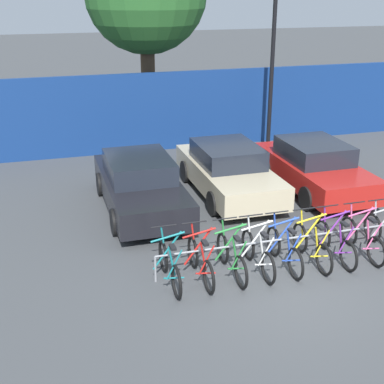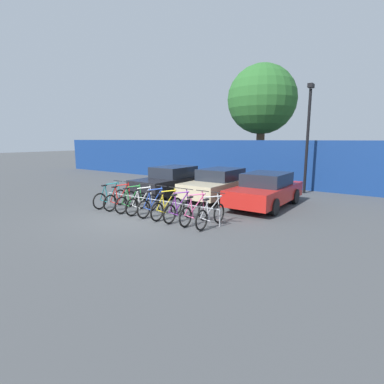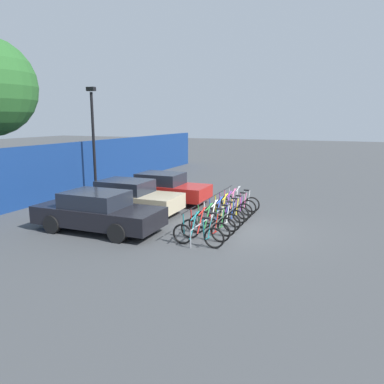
% 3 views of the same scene
% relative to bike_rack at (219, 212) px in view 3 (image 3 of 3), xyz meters
% --- Properties ---
extents(ground_plane, '(120.00, 120.00, 0.00)m').
position_rel_bike_rack_xyz_m(ground_plane, '(-0.26, -0.68, -0.50)').
color(ground_plane, '#424447').
extents(hoarding_wall, '(36.00, 0.16, 2.71)m').
position_rel_bike_rack_xyz_m(hoarding_wall, '(-0.26, 8.82, 0.85)').
color(hoarding_wall, navy).
rests_on(hoarding_wall, ground).
extents(bike_rack, '(5.42, 0.04, 0.57)m').
position_rel_bike_rack_xyz_m(bike_rack, '(0.00, 0.00, 0.00)').
color(bike_rack, gray).
rests_on(bike_rack, ground).
extents(bicycle_teal, '(0.68, 1.71, 1.05)m').
position_rel_bike_rack_xyz_m(bicycle_teal, '(-2.44, -0.15, -0.13)').
color(bicycle_teal, black).
rests_on(bicycle_teal, ground).
extents(bicycle_red, '(0.68, 1.71, 1.05)m').
position_rel_bike_rack_xyz_m(bicycle_red, '(-1.81, -0.15, -0.13)').
color(bicycle_red, black).
rests_on(bicycle_red, ground).
extents(bicycle_green, '(0.68, 1.71, 1.05)m').
position_rel_bike_rack_xyz_m(bicycle_green, '(-1.16, -0.15, -0.13)').
color(bicycle_green, black).
rests_on(bicycle_green, ground).
extents(bicycle_white, '(0.68, 1.71, 1.05)m').
position_rel_bike_rack_xyz_m(bicycle_white, '(-0.59, -0.15, -0.13)').
color(bicycle_white, black).
rests_on(bicycle_white, ground).
extents(bicycle_blue, '(0.68, 1.71, 1.05)m').
position_rel_bike_rack_xyz_m(bicycle_blue, '(-0.01, -0.15, -0.13)').
color(bicycle_blue, black).
rests_on(bicycle_blue, ground).
extents(bicycle_yellow, '(0.68, 1.71, 1.05)m').
position_rel_bike_rack_xyz_m(bicycle_yellow, '(0.62, -0.15, -0.13)').
color(bicycle_yellow, black).
rests_on(bicycle_yellow, ground).
extents(bicycle_purple, '(0.68, 1.71, 1.05)m').
position_rel_bike_rack_xyz_m(bicycle_purple, '(1.17, -0.15, -0.13)').
color(bicycle_purple, black).
rests_on(bicycle_purple, ground).
extents(bicycle_pink, '(0.68, 1.71, 1.05)m').
position_rel_bike_rack_xyz_m(bicycle_pink, '(1.83, -0.15, -0.13)').
color(bicycle_pink, black).
rests_on(bicycle_pink, ground).
extents(bicycle_silver, '(0.68, 1.71, 1.05)m').
position_rel_bike_rack_xyz_m(bicycle_silver, '(2.44, -0.15, -0.13)').
color(bicycle_silver, black).
rests_on(bicycle_silver, ground).
extents(car_black, '(1.91, 4.54, 1.40)m').
position_rel_bike_rack_xyz_m(car_black, '(-2.25, 3.69, 0.19)').
color(car_black, black).
rests_on(car_black, ground).
extents(car_beige, '(1.91, 4.44, 1.40)m').
position_rel_bike_rack_xyz_m(car_beige, '(0.30, 4.08, 0.19)').
color(car_beige, '#C1B28E').
rests_on(car_beige, ground).
extents(car_red, '(1.91, 4.33, 1.40)m').
position_rel_bike_rack_xyz_m(car_red, '(2.73, 3.68, 0.19)').
color(car_red, red).
rests_on(car_red, ground).
extents(lamp_post, '(0.24, 0.44, 5.45)m').
position_rel_bike_rack_xyz_m(lamp_post, '(3.18, 7.82, 2.57)').
color(lamp_post, black).
rests_on(lamp_post, ground).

